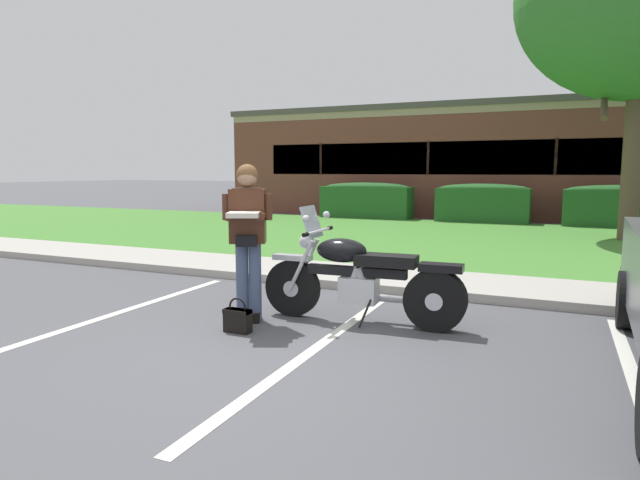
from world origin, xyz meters
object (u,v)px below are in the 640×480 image
Objects in this scene: handbag at (238,318)px; hedge_center_right at (623,206)px; hedge_center_left at (483,203)px; brick_building at (559,162)px; motorcycle at (368,279)px; rider_person at (248,230)px; hedge_left at (366,200)px.

handbag is 13.63m from hedge_center_right.
brick_building is at bearing 69.30° from hedge_center_left.
brick_building is at bearing 85.32° from motorcycle.
hedge_left is (-3.16, 12.51, -0.36)m from rider_person.
motorcycle is 12.07m from hedge_center_left.
hedge_center_left and hedge_center_right have the same top height.
rider_person is 13.28m from hedge_center_right.
brick_building reaches higher than hedge_left.
brick_building is (2.63, 17.76, 0.96)m from rider_person.
hedge_left is 7.93m from brick_building.
brick_building is (1.99, 5.26, 1.32)m from hedge_center_left.
motorcycle is 1.43m from handbag.
brick_building reaches higher than hedge_center_left.
hedge_center_right is at bearing 0.00° from hedge_left.
hedge_center_left is 0.90× the size of hedge_center_right.
motorcycle is 17.43m from brick_building.
rider_person is at bearing -159.75° from motorcycle.
rider_person is 12.90m from hedge_left.
rider_person reaches higher than hedge_center_right.
handbag is 12.94m from hedge_center_left.
motorcycle is 1.32× the size of rider_person.
handbag is 0.02× the size of brick_building.
hedge_center_left is at bearing 92.70° from motorcycle.
hedge_left is at bearing -137.78° from brick_building.
handbag is at bearing -73.55° from rider_person.
motorcycle is 1.39m from rider_person.
brick_building reaches higher than hedge_center_right.
hedge_center_right is at bearing 74.97° from motorcycle.
brick_building is (5.79, 5.26, 1.32)m from hedge_left.
handbag is 0.12× the size of hedge_left.
hedge_center_left is (3.81, -0.00, 0.00)m from hedge_left.
hedge_center_left is at bearing -0.00° from hedge_left.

